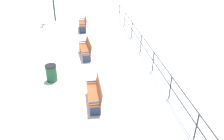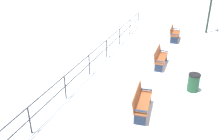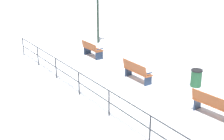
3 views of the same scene
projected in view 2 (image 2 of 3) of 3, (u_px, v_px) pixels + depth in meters
name	position (u px, v px, depth m)	size (l,w,h in m)	color
ground_plane	(155.00, 86.00, 10.70)	(80.00, 80.00, 0.00)	white
bench_second	(141.00, 101.00, 8.77)	(0.65, 1.66, 0.89)	brown
bench_third	(160.00, 57.00, 12.32)	(0.50, 1.62, 0.90)	brown
bench_fourth	(174.00, 33.00, 15.79)	(0.59, 1.46, 0.88)	brown
waterfront_railing	(89.00, 61.00, 11.36)	(0.05, 17.58, 1.00)	#26282D
trash_bin	(193.00, 82.00, 10.18)	(0.49, 0.49, 0.76)	#1E4C2D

